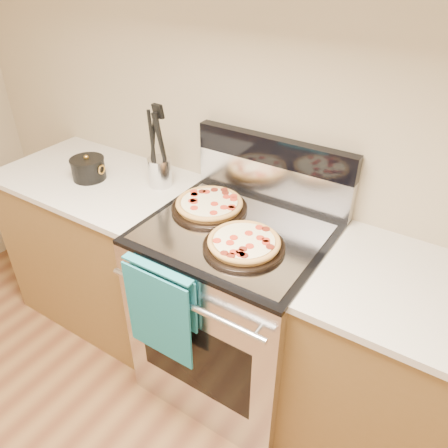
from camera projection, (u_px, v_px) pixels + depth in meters
The scene contains 16 objects.
wall_back at pixel (281, 106), 1.84m from camera, with size 4.00×4.00×0.00m, color tan.
range_body at pixel (235, 311), 2.09m from camera, with size 0.76×0.68×0.90m, color #B7B7BC.
oven_window at pixel (194, 358), 1.85m from camera, with size 0.56×0.01×0.40m, color black.
cooktop at pixel (237, 231), 1.83m from camera, with size 0.76×0.68×0.02m, color black.
backsplash_lower at pixel (272, 181), 2.00m from camera, with size 0.76×0.06×0.18m, color silver.
backsplash_upper at pixel (274, 151), 1.91m from camera, with size 0.76×0.06×0.12m, color black.
oven_handle at pixel (184, 303), 1.63m from camera, with size 0.03×0.03×0.70m, color silver.
dish_towel at pixel (161, 310), 1.74m from camera, with size 0.32×0.05×0.42m, color teal, non-canonical shape.
foil_sheet at pixel (233, 232), 1.80m from camera, with size 0.70×0.55×0.01m, color gray.
cabinet_left at pixel (108, 250), 2.51m from camera, with size 1.00×0.62×0.88m, color brown.
countertop_left at pixel (95, 179), 2.26m from camera, with size 1.02×0.64×0.03m, color beige.
cabinet_right at pixel (430, 394), 1.71m from camera, with size 1.00×0.62×0.88m, color brown.
pepperoni_pizza_back at pixel (209, 205), 1.94m from camera, with size 0.33×0.33×0.04m, color #AD7335, non-canonical shape.
pepperoni_pizza_front at pixel (244, 243), 1.70m from camera, with size 0.32×0.32×0.04m, color #AD7335, non-canonical shape.
utensil_crock at pixel (160, 172), 2.14m from camera, with size 0.11×0.11×0.14m, color silver.
saucepan at pixel (89, 169), 2.21m from camera, with size 0.17×0.17×0.10m, color black.
Camera 1 is at (0.78, 0.35, 1.94)m, focal length 35.00 mm.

